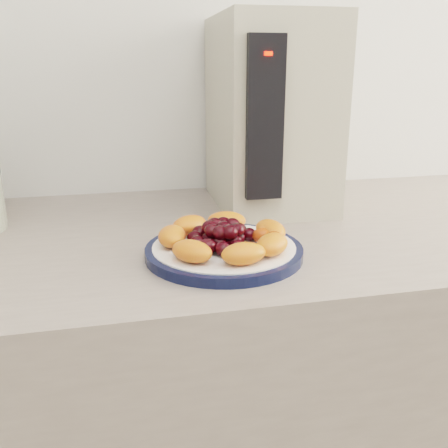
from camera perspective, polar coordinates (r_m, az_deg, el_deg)
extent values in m
cube|color=gray|center=(1.08, -4.05, -24.05)|extent=(3.50, 0.60, 0.90)
cylinder|color=black|center=(0.73, 0.00, -3.16)|extent=(0.23, 0.23, 0.01)
cylinder|color=white|center=(0.73, 0.00, -3.09)|extent=(0.21, 0.21, 0.02)
cube|color=#B0AA95|center=(0.99, 5.19, 12.43)|extent=(0.21, 0.29, 0.36)
cube|color=black|center=(0.84, 4.67, 11.82)|extent=(0.06, 0.02, 0.27)
cube|color=#FF0C05|center=(0.82, 5.08, 18.83)|extent=(0.01, 0.01, 0.01)
ellipsoid|color=#E75920|center=(0.76, 5.33, -0.67)|extent=(0.05, 0.07, 0.03)
ellipsoid|color=#E75920|center=(0.80, 0.30, 0.40)|extent=(0.07, 0.06, 0.03)
ellipsoid|color=#E75920|center=(0.78, -3.98, -0.10)|extent=(0.07, 0.07, 0.03)
ellipsoid|color=#E75920|center=(0.73, -5.95, -1.38)|extent=(0.05, 0.07, 0.03)
ellipsoid|color=#E75920|center=(0.67, -3.69, -3.12)|extent=(0.07, 0.07, 0.03)
ellipsoid|color=#E75920|center=(0.66, 2.25, -3.39)|extent=(0.07, 0.05, 0.03)
ellipsoid|color=#E75920|center=(0.70, 5.51, -2.32)|extent=(0.07, 0.07, 0.03)
ellipsoid|color=black|center=(0.73, 0.00, -1.64)|extent=(0.02, 0.02, 0.02)
ellipsoid|color=black|center=(0.73, 1.66, -1.63)|extent=(0.02, 0.02, 0.02)
ellipsoid|color=black|center=(0.75, 0.49, -1.15)|extent=(0.02, 0.02, 0.02)
ellipsoid|color=black|center=(0.74, -1.15, -1.28)|extent=(0.02, 0.02, 0.02)
ellipsoid|color=black|center=(0.72, -1.69, -1.77)|extent=(0.02, 0.02, 0.02)
ellipsoid|color=black|center=(0.71, -0.52, -2.26)|extent=(0.02, 0.02, 0.02)
ellipsoid|color=black|center=(0.71, 1.20, -2.07)|extent=(0.02, 0.02, 0.02)
ellipsoid|color=black|center=(0.75, 2.88, -1.20)|extent=(0.02, 0.02, 0.02)
ellipsoid|color=black|center=(0.76, 1.70, -0.72)|extent=(0.02, 0.02, 0.02)
ellipsoid|color=black|center=(0.77, 0.11, -0.67)|extent=(0.02, 0.02, 0.02)
ellipsoid|color=black|center=(0.76, -1.50, -0.77)|extent=(0.02, 0.02, 0.02)
ellipsoid|color=black|center=(0.75, -2.76, -1.04)|extent=(0.03, 0.03, 0.02)
ellipsoid|color=black|center=(0.73, -3.34, -1.62)|extent=(0.02, 0.02, 0.02)
ellipsoid|color=black|center=(0.71, -3.04, -2.19)|extent=(0.02, 0.02, 0.02)
ellipsoid|color=black|center=(0.69, -1.87, -2.59)|extent=(0.03, 0.03, 0.02)
ellipsoid|color=black|center=(0.69, -0.13, -2.87)|extent=(0.02, 0.02, 0.02)
ellipsoid|color=black|center=(0.69, 1.65, -2.70)|extent=(0.02, 0.02, 0.02)
ellipsoid|color=black|center=(0.72, 0.00, -0.50)|extent=(0.02, 0.02, 0.02)
ellipsoid|color=black|center=(0.74, 0.97, -0.11)|extent=(0.02, 0.02, 0.02)
ellipsoid|color=black|center=(0.74, -0.08, 0.00)|extent=(0.02, 0.02, 0.02)
ellipsoid|color=black|center=(0.74, -1.10, -0.12)|extent=(0.02, 0.02, 0.02)
ellipsoid|color=black|center=(0.73, -1.62, -0.43)|extent=(0.02, 0.02, 0.02)
ellipsoid|color=black|center=(0.71, -1.40, -0.80)|extent=(0.02, 0.02, 0.02)
ellipsoid|color=black|center=(0.70, -0.49, -1.01)|extent=(0.02, 0.02, 0.02)
ellipsoid|color=black|center=(0.70, 0.66, -0.97)|extent=(0.02, 0.02, 0.02)
ellipsoid|color=black|center=(0.71, 1.48, -0.74)|extent=(0.02, 0.02, 0.02)
ellipsoid|color=red|center=(0.74, 4.41, -1.32)|extent=(0.03, 0.03, 0.02)
ellipsoid|color=red|center=(0.75, 5.98, -1.06)|extent=(0.04, 0.03, 0.02)
ellipsoid|color=red|center=(0.73, 5.67, -1.75)|extent=(0.04, 0.04, 0.02)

